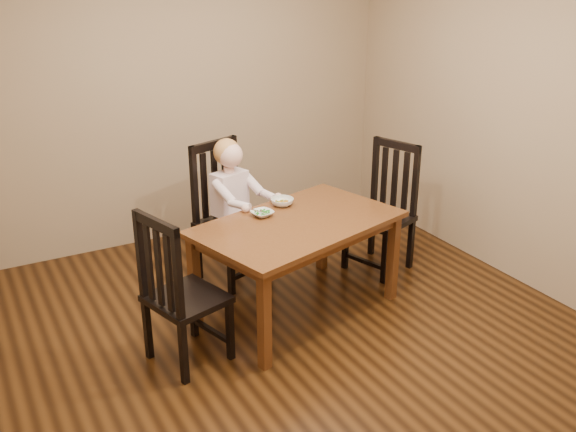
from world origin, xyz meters
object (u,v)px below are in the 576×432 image
dining_table (298,232)px  bowl_veg (282,202)px  chair_right (384,210)px  toddler (232,198)px  chair_child (228,215)px  bowl_peas (262,214)px  chair_left (179,293)px

dining_table → bowl_veg: bowl_veg is taller
chair_right → toddler: size_ratio=1.71×
dining_table → bowl_veg: (0.05, 0.33, 0.11)m
chair_child → bowl_peas: (0.03, -0.57, 0.21)m
dining_table → chair_right: (1.01, 0.31, -0.13)m
dining_table → bowl_veg: bearing=80.7°
chair_child → toddler: size_ratio=1.79×
chair_left → bowl_peas: size_ratio=6.76×
bowl_peas → bowl_veg: bowl_veg is taller
dining_table → toddler: toddler is taller
chair_child → chair_left: size_ratio=1.07×
chair_right → bowl_peas: (-1.19, -0.10, 0.23)m
dining_table → chair_child: 0.81m
chair_child → bowl_veg: chair_child is taller
dining_table → chair_left: (-0.98, -0.21, -0.14)m
chair_right → toddler: (-1.20, 0.41, 0.19)m
chair_left → chair_right: chair_right is taller
chair_right → chair_child: bearing=50.7°
chair_child → chair_right: (1.22, -0.47, -0.03)m
dining_table → chair_child: bearing=104.9°
chair_left → bowl_peas: bearing=101.4°
chair_child → bowl_peas: chair_child is taller
chair_left → bowl_peas: (0.81, 0.42, 0.24)m
chair_left → dining_table: bearing=85.9°
chair_left → chair_right: bearing=88.6°
bowl_veg → chair_right: bearing=-1.2°
dining_table → bowl_veg: size_ratio=9.44×
chair_child → chair_left: bearing=34.0°
chair_child → chair_left: (-0.78, -0.99, -0.04)m
chair_right → bowl_peas: size_ratio=6.91×
toddler → bowl_veg: size_ratio=3.65×
chair_left → toddler: size_ratio=1.67×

